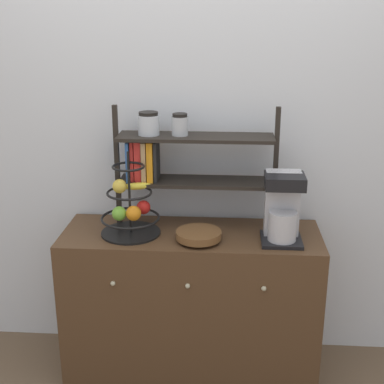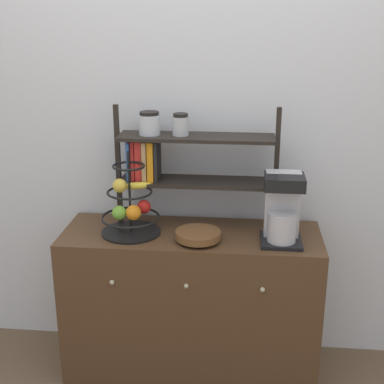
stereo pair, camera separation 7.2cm
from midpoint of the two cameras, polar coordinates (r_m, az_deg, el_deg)
wall_back at (r=2.84m, az=1.20°, el=7.20°), size 7.00×0.05×2.60m
sideboard at (r=2.90m, az=0.64°, el=-11.66°), size 1.32×0.47×0.80m
coffee_maker at (r=2.61m, az=10.41°, el=-1.78°), size 0.20×0.20×0.34m
fruit_stand at (r=2.69m, az=-5.83°, el=-1.70°), size 0.30×0.30×0.43m
wooden_bowl at (r=2.62m, az=1.45°, el=-4.64°), size 0.22×0.22×0.05m
shelf_hutch at (r=2.71m, az=-1.18°, el=4.03°), size 0.83×0.20×0.63m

